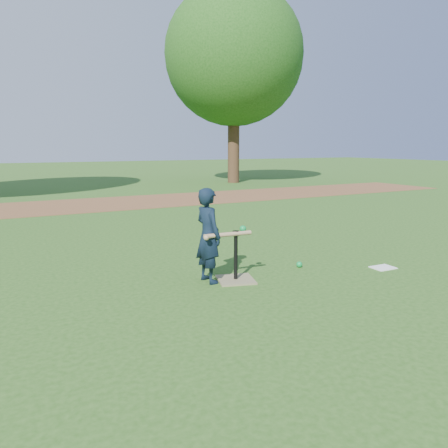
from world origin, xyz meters
name	(u,v)px	position (x,y,z in m)	size (l,w,h in m)	color
ground	(250,270)	(0.00, 0.00, 0.00)	(80.00, 80.00, 0.00)	#285116
dirt_strip	(110,203)	(0.00, 7.50, 0.01)	(24.00, 3.00, 0.01)	brown
child	(208,235)	(-0.70, -0.18, 0.57)	(0.41, 0.27, 1.13)	black
wiffle_ball_ground	(299,264)	(0.65, -0.20, 0.04)	(0.08, 0.08, 0.08)	#0D963E
clipboard	(383,268)	(1.62, -0.76, 0.01)	(0.30, 0.23, 0.01)	white
batting_tee	(236,272)	(-0.39, -0.30, 0.11)	(0.53, 0.53, 0.61)	#877D55
swing_action	(229,234)	(-0.50, -0.31, 0.59)	(0.63, 0.16, 0.11)	tan
tree_right	(234,56)	(6.50, 12.00, 5.29)	(5.80, 5.80, 8.21)	#382316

